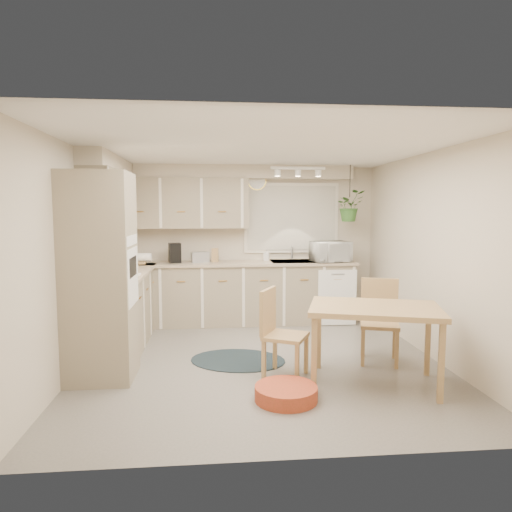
% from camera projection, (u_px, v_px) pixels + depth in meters
% --- Properties ---
extents(floor, '(4.20, 4.20, 0.00)m').
position_uv_depth(floor, '(261.00, 361.00, 5.23)').
color(floor, slate).
rests_on(floor, ground).
extents(ceiling, '(4.20, 4.20, 0.00)m').
position_uv_depth(ceiling, '(261.00, 148.00, 5.00)').
color(ceiling, white).
rests_on(ceiling, wall_back).
extents(wall_back, '(4.00, 0.04, 2.40)m').
position_uv_depth(wall_back, '(247.00, 243.00, 7.20)').
color(wall_back, beige).
rests_on(wall_back, floor).
extents(wall_front, '(4.00, 0.04, 2.40)m').
position_uv_depth(wall_front, '(293.00, 289.00, 3.03)').
color(wall_front, beige).
rests_on(wall_front, floor).
extents(wall_left, '(0.04, 4.20, 2.40)m').
position_uv_depth(wall_left, '(77.00, 259.00, 4.93)').
color(wall_left, beige).
rests_on(wall_left, floor).
extents(wall_right, '(0.04, 4.20, 2.40)m').
position_uv_depth(wall_right, '(432.00, 255.00, 5.30)').
color(wall_right, beige).
rests_on(wall_right, floor).
extents(base_cab_left, '(0.60, 1.85, 0.90)m').
position_uv_depth(base_cab_left, '(123.00, 309.00, 5.90)').
color(base_cab_left, gray).
rests_on(base_cab_left, floor).
extents(base_cab_back, '(3.60, 0.60, 0.90)m').
position_uv_depth(base_cab_back, '(236.00, 294.00, 6.95)').
color(base_cab_back, gray).
rests_on(base_cab_back, floor).
extents(counter_left, '(0.64, 1.89, 0.04)m').
position_uv_depth(counter_left, '(123.00, 273.00, 5.85)').
color(counter_left, tan).
rests_on(counter_left, base_cab_left).
extents(counter_back, '(3.64, 0.64, 0.04)m').
position_uv_depth(counter_back, '(236.00, 263.00, 6.90)').
color(counter_back, tan).
rests_on(counter_back, base_cab_back).
extents(oven_stack, '(0.65, 0.65, 2.10)m').
position_uv_depth(oven_stack, '(100.00, 277.00, 4.60)').
color(oven_stack, gray).
rests_on(oven_stack, floor).
extents(wall_oven_face, '(0.02, 0.56, 0.58)m').
position_uv_depth(wall_oven_face, '(132.00, 276.00, 4.63)').
color(wall_oven_face, white).
rests_on(wall_oven_face, oven_stack).
extents(upper_cab_left, '(0.35, 2.00, 0.75)m').
position_uv_depth(upper_cab_left, '(112.00, 202.00, 5.88)').
color(upper_cab_left, gray).
rests_on(upper_cab_left, wall_left).
extents(upper_cab_back, '(2.00, 0.35, 0.75)m').
position_uv_depth(upper_cab_back, '(182.00, 203.00, 6.87)').
color(upper_cab_back, gray).
rests_on(upper_cab_back, wall_back).
extents(soffit_left, '(0.30, 2.00, 0.20)m').
position_uv_depth(soffit_left, '(109.00, 165.00, 5.83)').
color(soffit_left, beige).
rests_on(soffit_left, wall_left).
extents(soffit_back, '(3.60, 0.30, 0.20)m').
position_uv_depth(soffit_back, '(235.00, 172.00, 6.92)').
color(soffit_back, beige).
rests_on(soffit_back, wall_back).
extents(cooktop, '(0.52, 0.58, 0.02)m').
position_uv_depth(cooktop, '(114.00, 277.00, 5.28)').
color(cooktop, white).
rests_on(cooktop, counter_left).
extents(range_hood, '(0.40, 0.60, 0.14)m').
position_uv_depth(range_hood, '(111.00, 238.00, 5.24)').
color(range_hood, white).
rests_on(range_hood, upper_cab_left).
extents(window_blinds, '(1.40, 0.02, 1.00)m').
position_uv_depth(window_blinds, '(291.00, 218.00, 7.19)').
color(window_blinds, beige).
rests_on(window_blinds, wall_back).
extents(window_frame, '(1.50, 0.02, 1.10)m').
position_uv_depth(window_frame, '(291.00, 218.00, 7.20)').
color(window_frame, silver).
rests_on(window_frame, wall_back).
extents(sink, '(0.70, 0.48, 0.10)m').
position_uv_depth(sink, '(294.00, 264.00, 6.99)').
color(sink, '#9D9FA4').
rests_on(sink, counter_back).
extents(dishwasher_front, '(0.58, 0.02, 0.83)m').
position_uv_depth(dishwasher_front, '(337.00, 298.00, 6.79)').
color(dishwasher_front, white).
rests_on(dishwasher_front, base_cab_back).
extents(track_light_bar, '(0.80, 0.04, 0.04)m').
position_uv_depth(track_light_bar, '(298.00, 168.00, 6.60)').
color(track_light_bar, white).
rests_on(track_light_bar, ceiling).
extents(wall_clock, '(0.30, 0.03, 0.30)m').
position_uv_depth(wall_clock, '(257.00, 181.00, 7.08)').
color(wall_clock, gold).
rests_on(wall_clock, wall_back).
extents(dining_table, '(1.43, 1.15, 0.78)m').
position_uv_depth(dining_table, '(374.00, 345.00, 4.50)').
color(dining_table, '#AD8056').
rests_on(dining_table, floor).
extents(chair_left, '(0.57, 0.57, 0.91)m').
position_uv_depth(chair_left, '(286.00, 334.00, 4.69)').
color(chair_left, '#AD8056').
rests_on(chair_left, floor).
extents(chair_back, '(0.55, 0.55, 0.94)m').
position_uv_depth(chair_back, '(380.00, 322.00, 5.14)').
color(chair_back, '#AD8056').
rests_on(chair_back, floor).
extents(braided_rug, '(1.26, 1.07, 0.01)m').
position_uv_depth(braided_rug, '(238.00, 360.00, 5.24)').
color(braided_rug, black).
rests_on(braided_rug, floor).
extents(pet_bed, '(0.63, 0.63, 0.13)m').
position_uv_depth(pet_bed, '(286.00, 393.00, 4.14)').
color(pet_bed, '#BA3B25').
rests_on(pet_bed, floor).
extents(microwave, '(0.61, 0.42, 0.38)m').
position_uv_depth(microwave, '(330.00, 249.00, 6.92)').
color(microwave, white).
rests_on(microwave, counter_back).
extents(soap_bottle, '(0.12, 0.19, 0.08)m').
position_uv_depth(soap_bottle, '(266.00, 258.00, 7.10)').
color(soap_bottle, white).
rests_on(soap_bottle, counter_back).
extents(hanging_plant, '(0.52, 0.56, 0.37)m').
position_uv_depth(hanging_plant, '(349.00, 209.00, 6.89)').
color(hanging_plant, '#336227').
rests_on(hanging_plant, ceiling).
extents(coffee_maker, '(0.21, 0.23, 0.30)m').
position_uv_depth(coffee_maker, '(175.00, 253.00, 6.81)').
color(coffee_maker, black).
rests_on(coffee_maker, counter_back).
extents(toaster, '(0.28, 0.20, 0.16)m').
position_uv_depth(toaster, '(200.00, 257.00, 6.87)').
color(toaster, '#9D9FA4').
rests_on(toaster, counter_back).
extents(knife_block, '(0.11, 0.11, 0.21)m').
position_uv_depth(knife_block, '(215.00, 255.00, 6.92)').
color(knife_block, '#AD8056').
rests_on(knife_block, counter_back).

